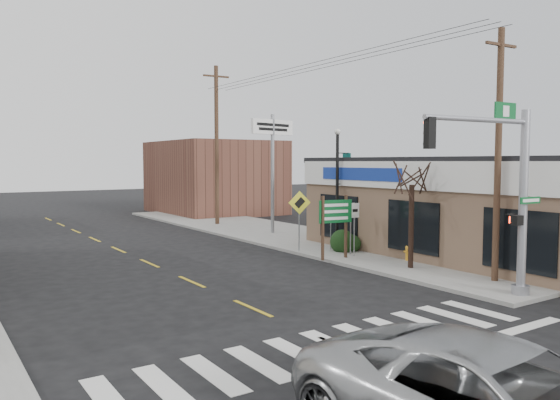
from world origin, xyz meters
TOP-DOWN VIEW (x-y plane):
  - ground at (0.00, 0.00)m, footprint 140.00×140.00m
  - sidewalk_right at (9.00, 13.00)m, footprint 6.00×38.00m
  - center_line at (0.00, 8.00)m, footprint 0.12×56.00m
  - crosswalk at (0.00, 0.40)m, footprint 11.00×2.20m
  - thrift_store at (14.50, 6.00)m, footprint 12.00×14.00m
  - bldg_distant_right at (12.00, 30.00)m, footprint 8.00×10.00m
  - traffic_signal_pole at (6.48, 0.54)m, footprint 4.39×0.37m
  - guide_sign at (6.30, 8.11)m, footprint 1.46×0.13m
  - fire_hydrant at (8.50, 6.27)m, footprint 0.19×0.19m
  - ped_crossing_sign at (6.30, 10.55)m, footprint 1.02×0.07m
  - lamp_post at (8.26, 10.28)m, footprint 0.70×0.55m
  - dance_center_sign at (8.65, 16.35)m, footprint 3.05×0.19m
  - bare_tree at (7.50, 5.18)m, footprint 2.29×2.29m
  - shrub_front at (9.91, 4.02)m, footprint 1.46×1.46m
  - shrub_back at (7.80, 9.41)m, footprint 1.09×1.09m
  - utility_pole_near at (8.13, 2.09)m, footprint 1.42×0.21m
  - utility_pole_far at (8.05, 21.82)m, footprint 1.70×0.26m

SIDE VIEW (x-z plane):
  - ground at x=0.00m, z-range 0.00..0.00m
  - center_line at x=0.00m, z-range 0.00..0.01m
  - crosswalk at x=0.00m, z-range 0.00..0.01m
  - sidewalk_right at x=9.00m, z-range 0.00..0.13m
  - fire_hydrant at x=8.50m, z-range 0.16..0.77m
  - shrub_back at x=7.80m, z-range 0.13..0.95m
  - shrub_front at x=9.91m, z-range 0.13..1.23m
  - guide_sign at x=6.30m, z-range 0.52..3.08m
  - ped_crossing_sign at x=6.30m, z-range 0.62..3.25m
  - thrift_store at x=14.50m, z-range 0.00..4.00m
  - bldg_distant_right at x=12.00m, z-range 0.00..5.60m
  - lamp_post at x=8.26m, z-range 0.56..5.94m
  - traffic_signal_pole at x=6.48m, z-range 0.67..6.23m
  - bare_tree at x=7.50m, z-range 1.45..6.04m
  - utility_pole_near at x=8.13m, z-range 0.23..8.40m
  - dance_center_sign at x=8.65m, z-range 1.80..8.27m
  - utility_pole_far at x=8.05m, z-range 0.25..10.05m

